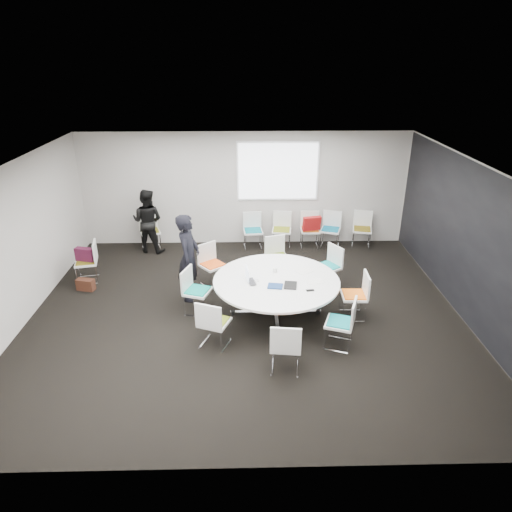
{
  "coord_description": "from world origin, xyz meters",
  "views": [
    {
      "loc": [
        0.02,
        -7.39,
        4.53
      ],
      "look_at": [
        0.2,
        0.4,
        1.0
      ],
      "focal_mm": 32.0,
      "sensor_mm": 36.0,
      "label": 1
    }
  ],
  "objects_px": {
    "laptop": "(254,282)",
    "maroon_bag": "(85,254)",
    "person_back": "(148,221)",
    "chair_back_e": "(361,236)",
    "chair_ring_e": "(197,299)",
    "chair_back_d": "(330,236)",
    "chair_ring_h": "(340,332)",
    "brown_bag": "(86,285)",
    "chair_ring_f": "(214,331)",
    "chair_back_c": "(310,236)",
    "chair_back_a": "(253,237)",
    "chair_ring_g": "(285,355)",
    "person_main": "(189,258)",
    "conference_table": "(276,288)",
    "chair_ring_d": "(213,272)",
    "chair_spare_left": "(88,269)",
    "chair_ring_b": "(327,274)",
    "chair_person_back": "(151,238)",
    "chair_ring_c": "(277,265)",
    "cup": "(275,270)",
    "chair_ring_a": "(354,304)",
    "chair_back_b": "(281,237)"
  },
  "relations": [
    {
      "from": "laptop",
      "to": "maroon_bag",
      "type": "relative_size",
      "value": 0.73
    },
    {
      "from": "person_back",
      "to": "chair_back_e",
      "type": "bearing_deg",
      "value": -164.98
    },
    {
      "from": "chair_ring_e",
      "to": "chair_back_d",
      "type": "bearing_deg",
      "value": 154.26
    },
    {
      "from": "maroon_bag",
      "to": "chair_ring_h",
      "type": "bearing_deg",
      "value": -26.71
    },
    {
      "from": "laptop",
      "to": "chair_back_d",
      "type": "bearing_deg",
      "value": -43.59
    },
    {
      "from": "chair_ring_h",
      "to": "brown_bag",
      "type": "bearing_deg",
      "value": 86.94
    },
    {
      "from": "chair_ring_f",
      "to": "chair_back_c",
      "type": "relative_size",
      "value": 1.0
    },
    {
      "from": "laptop",
      "to": "chair_back_a",
      "type": "bearing_deg",
      "value": -13.46
    },
    {
      "from": "chair_ring_g",
      "to": "maroon_bag",
      "type": "distance_m",
      "value": 5.04
    },
    {
      "from": "chair_ring_h",
      "to": "chair_back_a",
      "type": "bearing_deg",
      "value": 38.0
    },
    {
      "from": "chair_ring_e",
      "to": "person_main",
      "type": "xyz_separation_m",
      "value": [
        -0.19,
        0.57,
        0.6
      ]
    },
    {
      "from": "chair_back_a",
      "to": "conference_table",
      "type": "bearing_deg",
      "value": 91.46
    },
    {
      "from": "chair_ring_d",
      "to": "brown_bag",
      "type": "relative_size",
      "value": 2.44
    },
    {
      "from": "chair_ring_h",
      "to": "chair_back_a",
      "type": "xyz_separation_m",
      "value": [
        -1.36,
        4.2,
        0.0
      ]
    },
    {
      "from": "chair_ring_e",
      "to": "chair_spare_left",
      "type": "bearing_deg",
      "value": -100.19
    },
    {
      "from": "chair_ring_b",
      "to": "chair_back_e",
      "type": "relative_size",
      "value": 1.0
    },
    {
      "from": "chair_ring_f",
      "to": "maroon_bag",
      "type": "distance_m",
      "value": 3.75
    },
    {
      "from": "conference_table",
      "to": "chair_back_d",
      "type": "xyz_separation_m",
      "value": [
        1.56,
        3.21,
        -0.27
      ]
    },
    {
      "from": "chair_back_a",
      "to": "chair_spare_left",
      "type": "relative_size",
      "value": 1.0
    },
    {
      "from": "chair_person_back",
      "to": "chair_back_e",
      "type": "bearing_deg",
      "value": 160.42
    },
    {
      "from": "chair_ring_c",
      "to": "brown_bag",
      "type": "relative_size",
      "value": 2.44
    },
    {
      "from": "chair_back_c",
      "to": "chair_back_d",
      "type": "distance_m",
      "value": 0.51
    },
    {
      "from": "chair_ring_b",
      "to": "chair_spare_left",
      "type": "height_order",
      "value": "same"
    },
    {
      "from": "chair_ring_c",
      "to": "chair_ring_f",
      "type": "height_order",
      "value": "same"
    },
    {
      "from": "chair_back_d",
      "to": "laptop",
      "type": "distance_m",
      "value": 3.88
    },
    {
      "from": "chair_ring_h",
      "to": "chair_back_e",
      "type": "xyz_separation_m",
      "value": [
        1.36,
        4.24,
        0.0
      ]
    },
    {
      "from": "chair_ring_c",
      "to": "brown_bag",
      "type": "bearing_deg",
      "value": -8.98
    },
    {
      "from": "chair_back_c",
      "to": "person_back",
      "type": "bearing_deg",
      "value": 3.73
    },
    {
      "from": "chair_ring_h",
      "to": "maroon_bag",
      "type": "xyz_separation_m",
      "value": [
        -4.92,
        2.48,
        0.34
      ]
    },
    {
      "from": "conference_table",
      "to": "chair_back_c",
      "type": "bearing_deg",
      "value": 71.86
    },
    {
      "from": "cup",
      "to": "conference_table",
      "type": "bearing_deg",
      "value": -88.8
    },
    {
      "from": "person_back",
      "to": "brown_bag",
      "type": "distance_m",
      "value": 2.31
    },
    {
      "from": "chair_ring_d",
      "to": "laptop",
      "type": "xyz_separation_m",
      "value": [
        0.84,
        -1.33,
        0.47
      ]
    },
    {
      "from": "chair_ring_c",
      "to": "maroon_bag",
      "type": "bearing_deg",
      "value": -14.84
    },
    {
      "from": "chair_ring_f",
      "to": "chair_back_e",
      "type": "bearing_deg",
      "value": 71.96
    },
    {
      "from": "person_main",
      "to": "chair_ring_a",
      "type": "bearing_deg",
      "value": -94.92
    },
    {
      "from": "person_back",
      "to": "maroon_bag",
      "type": "distance_m",
      "value": 1.89
    },
    {
      "from": "chair_ring_h",
      "to": "chair_back_b",
      "type": "relative_size",
      "value": 1.0
    },
    {
      "from": "chair_ring_c",
      "to": "chair_ring_e",
      "type": "height_order",
      "value": "same"
    },
    {
      "from": "chair_ring_h",
      "to": "chair_back_c",
      "type": "relative_size",
      "value": 1.0
    },
    {
      "from": "chair_ring_c",
      "to": "chair_ring_h",
      "type": "distance_m",
      "value": 2.74
    },
    {
      "from": "chair_ring_d",
      "to": "maroon_bag",
      "type": "height_order",
      "value": "chair_ring_d"
    },
    {
      "from": "chair_back_d",
      "to": "chair_ring_g",
      "type": "bearing_deg",
      "value": 90.53
    },
    {
      "from": "chair_back_a",
      "to": "brown_bag",
      "type": "height_order",
      "value": "chair_back_a"
    },
    {
      "from": "chair_ring_h",
      "to": "laptop",
      "type": "relative_size",
      "value": 2.99
    },
    {
      "from": "person_main",
      "to": "maroon_bag",
      "type": "xyz_separation_m",
      "value": [
        -2.27,
        0.77,
        -0.25
      ]
    },
    {
      "from": "chair_ring_c",
      "to": "chair_back_d",
      "type": "xyz_separation_m",
      "value": [
        1.43,
        1.63,
        0.0
      ]
    },
    {
      "from": "chair_ring_b",
      "to": "person_main",
      "type": "distance_m",
      "value": 2.88
    },
    {
      "from": "chair_back_c",
      "to": "person_main",
      "type": "xyz_separation_m",
      "value": [
        -2.71,
        -2.53,
        0.6
      ]
    },
    {
      "from": "chair_back_c",
      "to": "maroon_bag",
      "type": "xyz_separation_m",
      "value": [
        -4.98,
        -1.76,
        0.34
      ]
    }
  ]
}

